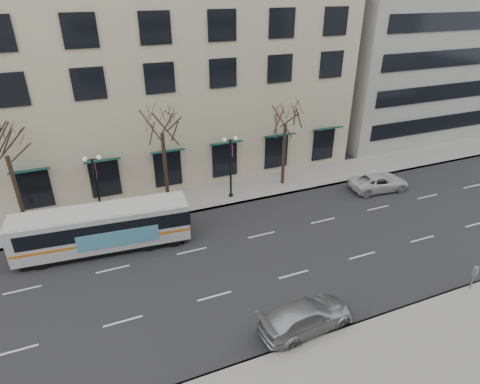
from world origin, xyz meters
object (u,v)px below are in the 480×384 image
tree_far_mid (161,121)px  lamp_post_right (231,164)px  pay_station (475,273)px  silver_car (307,317)px  city_bus (104,228)px  tree_far_right (286,112)px  tree_far_left (3,142)px  white_pickup (379,182)px  lamp_post_left (97,186)px

tree_far_mid → lamp_post_right: tree_far_mid is taller
tree_far_mid → lamp_post_right: (5.01, -0.60, -3.96)m
lamp_post_right → pay_station: bearing=-61.1°
silver_car → pay_station: 10.11m
city_bus → pay_station: bearing=-28.0°
tree_far_mid → tree_far_right: tree_far_mid is taller
tree_far_left → tree_far_right: size_ratio=1.03×
tree_far_left → white_pickup: size_ratio=1.67×
silver_car → city_bus: bearing=33.7°
city_bus → white_pickup: bearing=5.3°
pay_station → tree_far_mid: bearing=115.3°
tree_far_left → lamp_post_right: bearing=-2.3°
tree_far_right → white_pickup: tree_far_right is taller
tree_far_mid → tree_far_right: 10.01m
silver_car → lamp_post_right: bearing=-10.5°
white_pickup → tree_far_left: bearing=88.0°
silver_car → white_pickup: 17.49m
tree_far_right → lamp_post_left: size_ratio=1.55×
tree_far_left → silver_car: 21.07m
tree_far_left → city_bus: 8.20m
tree_far_mid → silver_car: 16.60m
silver_car → white_pickup: size_ratio=1.01×
tree_far_left → tree_far_right: tree_far_left is taller
tree_far_left → pay_station: tree_far_left is taller
tree_far_mid → lamp_post_left: (-4.99, -0.60, -3.96)m
tree_far_mid → lamp_post_right: 6.41m
tree_far_right → silver_car: 17.30m
city_bus → pay_station: size_ratio=7.47×
lamp_post_left → tree_far_mid: bearing=6.9°
tree_far_left → city_bus: size_ratio=0.75×
tree_far_mid → tree_far_right: size_ratio=1.06×
lamp_post_left → white_pickup: bearing=-8.6°
white_pickup → pay_station: bearing=170.2°
tree_far_mid → white_pickup: bearing=-12.9°
lamp_post_right → white_pickup: lamp_post_right is taller
silver_car → pay_station: pay_station is taller
lamp_post_right → pay_station: (8.57, -15.50, -1.72)m
lamp_post_left → pay_station: lamp_post_left is taller
tree_far_mid → city_bus: tree_far_mid is taller
silver_car → white_pickup: silver_car is taller
lamp_post_left → silver_car: size_ratio=1.04×
city_bus → white_pickup: size_ratio=2.22×
lamp_post_right → city_bus: lamp_post_right is taller
lamp_post_right → pay_station: lamp_post_right is taller
white_pickup → silver_car: bearing=135.6°
city_bus → silver_car: bearing=-46.9°
silver_car → pay_station: size_ratio=3.39×
tree_far_left → tree_far_right: bearing=0.0°
lamp_post_left → pay_station: 24.25m
lamp_post_right → tree_far_left: bearing=177.7°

